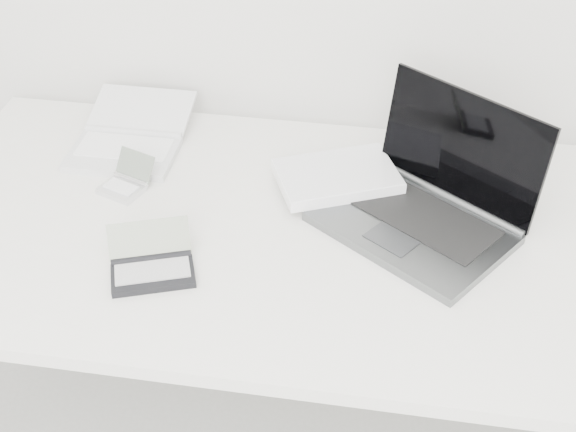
% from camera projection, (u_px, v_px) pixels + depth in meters
% --- Properties ---
extents(desk, '(1.60, 0.80, 0.73)m').
position_uv_depth(desk, '(306.00, 247.00, 1.62)').
color(desk, white).
rests_on(desk, ground).
extents(laptop_large, '(0.55, 0.45, 0.24)m').
position_uv_depth(laptop_large, '(401.00, 196.00, 1.61)').
color(laptop_large, slate).
rests_on(laptop_large, desk).
extents(netbook_open_white, '(0.23, 0.30, 0.06)m').
position_uv_depth(netbook_open_white, '(129.00, 141.00, 1.81)').
color(netbook_open_white, silver).
rests_on(netbook_open_white, desk).
extents(pda_silver, '(0.12, 0.13, 0.06)m').
position_uv_depth(pda_silver, '(126.00, 183.00, 1.69)').
color(pda_silver, silver).
rests_on(pda_silver, desk).
extents(palmtop_charcoal, '(0.19, 0.17, 0.07)m').
position_uv_depth(palmtop_charcoal, '(152.00, 266.00, 1.48)').
color(palmtop_charcoal, black).
rests_on(palmtop_charcoal, desk).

